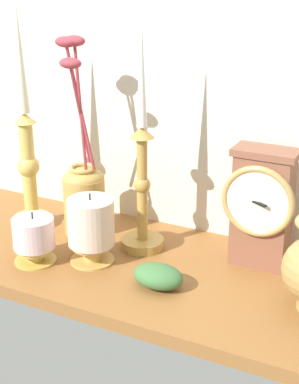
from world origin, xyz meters
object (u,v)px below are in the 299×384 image
Objects in this scene: candlestick_tall_left at (27,153)px; mantel_clock at (261,206)px; candlestick_tall_center at (141,178)px; pillar_candle_front at (91,227)px; pillar_candle_near_clock at (34,238)px; brass_vase_jar at (83,187)px.

mantel_clock is at bearing 5.48° from candlestick_tall_left.
pillar_candle_front is (-5.30, -9.00, -7.21)cm from candlestick_tall_center.
candlestick_tall_left reaches higher than pillar_candle_front.
mantel_clock is 1.63× the size of pillar_candle_front.
mantel_clock is 30.19cm from pillar_candle_front.
pillar_candle_front is at bearing -155.20° from mantel_clock.
pillar_candle_near_clock is at bearing -136.39° from candlestick_tall_center.
mantel_clock is 40.68cm from pillar_candle_near_clock.
candlestick_tall_left is at bearing 128.79° from pillar_candle_near_clock.
candlestick_tall_left is at bearing -174.52° from mantel_clock.
candlestick_tall_center is 22.01cm from pillar_candle_near_clock.
mantel_clock is at bearing 25.48° from pillar_candle_near_clock.
pillar_candle_front is at bearing -120.47° from candlestick_tall_center.
candlestick_tall_left reaches higher than pillar_candle_near_clock.
candlestick_tall_center is at bearing 2.18° from candlestick_tall_left.
pillar_candle_front is 1.36× the size of pillar_candle_near_clock.
pillar_candle_near_clock is (-9.14, -4.75, -2.12)cm from pillar_candle_front.
brass_vase_jar is (-35.02, -2.51, -1.75)cm from mantel_clock.
pillar_candle_front reaches higher than pillar_candle_near_clock.
candlestick_tall_center reaches higher than mantel_clock.
brass_vase_jar reaches higher than mantel_clock.
candlestick_tall_center is 3.30× the size of pillar_candle_front.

